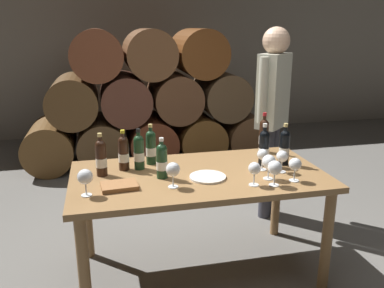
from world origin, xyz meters
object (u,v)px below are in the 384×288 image
wine_bottle_0 (162,160)px  wine_bottle_3 (264,147)px  serving_plate (208,177)px  wine_bottle_5 (139,152)px  wine_bottle_6 (124,153)px  wine_glass_1 (282,157)px  wine_glass_0 (275,168)px  wine_glass_5 (173,170)px  wine_glass_4 (269,162)px  dining_table (199,186)px  wine_glass_3 (85,177)px  wine_bottle_1 (151,147)px  wine_bottle_2 (284,147)px  wine_bottle_7 (264,135)px  wine_bottle_4 (101,157)px  tasting_notebook (119,186)px  sommelier_presenting (272,106)px  wine_glass_7 (263,155)px  wine_glass_6 (254,169)px  wine_glass_2 (295,165)px

wine_bottle_0 → wine_bottle_3: bearing=6.5°
serving_plate → wine_bottle_5: bearing=146.3°
wine_bottle_6 → wine_glass_1: wine_bottle_6 is taller
wine_bottle_6 → serving_plate: 0.61m
wine_bottle_6 → wine_glass_0: (0.89, -0.50, -0.01)m
wine_glass_0 → wine_glass_5: size_ratio=1.01×
wine_bottle_0 → wine_glass_4: (0.67, -0.18, -0.00)m
dining_table → wine_glass_3: bearing=-164.0°
wine_bottle_1 → wine_glass_3: size_ratio=1.79×
wine_bottle_2 → wine_bottle_7: size_ratio=0.95×
wine_bottle_2 → wine_glass_5: (-0.85, -0.24, -0.02)m
wine_bottle_4 → wine_bottle_5: size_ratio=1.01×
wine_glass_1 → wine_bottle_6: bearing=164.3°
wine_bottle_3 → wine_bottle_4: size_ratio=1.05×
tasting_notebook → sommelier_presenting: sommelier_presenting is taller
wine_glass_4 → wine_bottle_5: bearing=154.4°
wine_bottle_1 → wine_bottle_6: 0.22m
wine_bottle_4 → wine_glass_4: wine_bottle_4 is taller
wine_glass_4 → serving_plate: bearing=164.6°
wine_bottle_1 → wine_bottle_2: 0.95m
wine_glass_0 → wine_glass_1: bearing=54.9°
wine_bottle_4 → tasting_notebook: bearing=-67.9°
wine_glass_3 → wine_glass_5: bearing=1.2°
wine_glass_7 → wine_bottle_4: bearing=172.6°
dining_table → wine_bottle_4: wine_bottle_4 is taller
tasting_notebook → wine_bottle_3: bearing=6.3°
wine_glass_0 → wine_glass_6: 0.13m
wine_glass_1 → serving_plate: 0.53m
wine_bottle_1 → wine_glass_6: bearing=-44.2°
wine_glass_1 → sommelier_presenting: size_ratio=0.09×
dining_table → wine_bottle_0: size_ratio=6.25×
wine_bottle_1 → wine_glass_7: bearing=-22.7°
wine_bottle_1 → tasting_notebook: (-0.25, -0.41, -0.11)m
wine_bottle_0 → wine_glass_7: wine_bottle_0 is taller
wine_glass_5 → wine_bottle_6: bearing=125.1°
wine_bottle_3 → wine_glass_4: size_ratio=1.86×
wine_bottle_5 → wine_bottle_2: bearing=-7.8°
wine_glass_6 → wine_glass_2: bearing=2.0°
wine_glass_3 → wine_bottle_5: bearing=48.1°
wine_bottle_0 → wine_glass_6: (0.54, -0.26, -0.01)m
wine_bottle_6 → wine_bottle_7: size_ratio=0.89×
wine_glass_0 → wine_glass_3: (-1.14, 0.10, 0.00)m
dining_table → wine_bottle_2: (0.64, 0.04, 0.22)m
wine_glass_1 → wine_glass_4: wine_glass_4 is taller
wine_glass_4 → wine_bottle_3: bearing=74.0°
wine_glass_3 → wine_glass_2: bearing=-2.7°
wine_bottle_7 → wine_glass_4: (-0.19, -0.55, -0.02)m
wine_bottle_1 → wine_bottle_7: wine_bottle_7 is taller
wine_glass_5 → tasting_notebook: bearing=169.1°
wine_bottle_0 → wine_bottle_6: 0.31m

